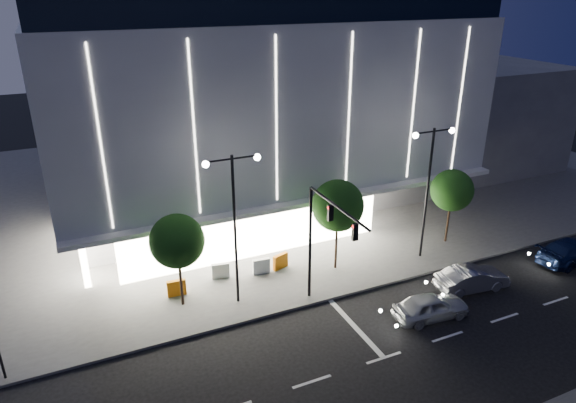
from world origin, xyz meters
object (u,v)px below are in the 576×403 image
at_px(car_second, 472,279).
at_px(barrier_a, 177,288).
at_px(car_lead, 431,306).
at_px(street_lamp_west, 234,209).
at_px(street_lamp_east, 429,175).
at_px(tree_left, 178,244).
at_px(barrier_d, 261,266).
at_px(car_third, 571,251).
at_px(traffic_mast, 323,231).
at_px(barrier_b, 221,271).
at_px(barrier_c, 281,261).
at_px(tree_mid, 338,208).
at_px(tree_right, 452,192).

height_order(car_second, barrier_a, car_second).
bearing_deg(car_lead, street_lamp_west, 63.20).
relative_size(street_lamp_east, tree_left, 1.57).
bearing_deg(barrier_d, tree_left, -160.87).
height_order(tree_left, car_third, tree_left).
bearing_deg(traffic_mast, street_lamp_east, 16.48).
distance_m(car_lead, car_third, 12.65).
height_order(street_lamp_east, barrier_b, street_lamp_east).
bearing_deg(car_lead, barrier_c, 39.12).
distance_m(tree_left, tree_mid, 10.00).
xyz_separation_m(car_third, barrier_d, (-19.43, 6.81, -0.12)).
xyz_separation_m(tree_right, barrier_c, (-12.29, 1.37, -3.23)).
distance_m(street_lamp_east, car_third, 11.16).
xyz_separation_m(street_lamp_west, barrier_c, (3.73, 2.39, -5.31)).
xyz_separation_m(tree_left, tree_mid, (10.00, 0.00, 0.30)).
height_order(tree_mid, barrier_d, tree_mid).
bearing_deg(car_third, car_second, 84.54).
relative_size(street_lamp_west, car_lead, 2.09).
bearing_deg(barrier_a, car_lead, -28.19).
bearing_deg(car_third, barrier_c, 63.87).
bearing_deg(street_lamp_east, car_second, -85.78).
xyz_separation_m(traffic_mast, car_second, (9.33, -1.80, -4.28)).
relative_size(tree_left, car_second, 1.27).
height_order(traffic_mast, barrier_a, traffic_mast).
relative_size(tree_mid, barrier_d, 5.59).
xyz_separation_m(tree_right, car_lead, (-6.81, -6.76, -3.15)).
bearing_deg(tree_right, car_second, -116.21).
bearing_deg(tree_mid, car_second, -41.00).
bearing_deg(car_second, barrier_b, 67.85).
bearing_deg(street_lamp_east, tree_mid, 170.31).
xyz_separation_m(car_lead, barrier_a, (-12.31, 7.78, -0.08)).
distance_m(tree_mid, car_lead, 7.97).
xyz_separation_m(tree_mid, barrier_b, (-7.17, 1.82, -3.68)).
xyz_separation_m(tree_left, barrier_c, (6.71, 1.37, -3.38)).
bearing_deg(street_lamp_east, barrier_d, 167.63).
bearing_deg(car_third, barrier_a, 70.01).
xyz_separation_m(traffic_mast, tree_left, (-6.97, 3.68, -0.99)).
bearing_deg(tree_right, tree_left, 180.00).
height_order(barrier_b, barrier_d, same).
height_order(street_lamp_west, car_third, street_lamp_west).
relative_size(tree_mid, barrier_c, 5.59).
bearing_deg(street_lamp_east, street_lamp_west, 180.00).
relative_size(tree_mid, car_second, 1.36).
bearing_deg(traffic_mast, barrier_a, 146.46).
distance_m(barrier_a, barrier_c, 6.83).
bearing_deg(street_lamp_west, car_lead, -31.94).
relative_size(barrier_b, barrier_d, 1.00).
bearing_deg(tree_mid, barrier_b, 165.73).
relative_size(street_lamp_west, street_lamp_east, 1.00).
height_order(car_lead, barrier_d, car_lead).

